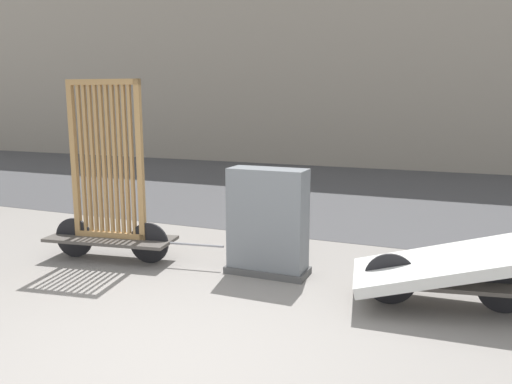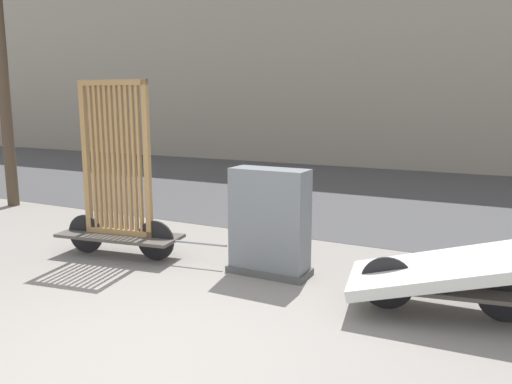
# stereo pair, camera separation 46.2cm
# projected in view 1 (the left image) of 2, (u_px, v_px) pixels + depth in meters

# --- Properties ---
(ground_plane) EXTENTS (60.00, 60.00, 0.00)m
(ground_plane) POSITION_uv_depth(u_px,v_px,m) (163.00, 359.00, 3.96)
(ground_plane) COLOR gray
(road_strip) EXTENTS (56.00, 8.66, 0.01)m
(road_strip) POSITION_uv_depth(u_px,v_px,m) (361.00, 192.00, 11.42)
(road_strip) COLOR #424244
(road_strip) RESTS_ON ground_plane
(building_facade) EXTENTS (48.00, 4.00, 9.27)m
(building_facade) POSITION_uv_depth(u_px,v_px,m) (403.00, 22.00, 16.36)
(building_facade) COLOR #9E9384
(building_facade) RESTS_ON ground_plane
(bike_cart_with_bedframe) EXTENTS (2.37, 0.83, 2.30)m
(bike_cart_with_bedframe) POSITION_uv_depth(u_px,v_px,m) (109.00, 199.00, 6.34)
(bike_cart_with_bedframe) COLOR #4C4742
(bike_cart_with_bedframe) RESTS_ON ground_plane
(bike_cart_with_mattress) EXTENTS (2.47, 1.26, 0.73)m
(bike_cart_with_mattress) POSITION_uv_depth(u_px,v_px,m) (448.00, 268.00, 4.88)
(bike_cart_with_mattress) COLOR #4C4742
(bike_cart_with_mattress) RESTS_ON ground_plane
(utility_cabinet) EXTENTS (0.98, 0.43, 1.26)m
(utility_cabinet) POSITION_uv_depth(u_px,v_px,m) (268.00, 225.00, 5.87)
(utility_cabinet) COLOR #4C4C4C
(utility_cabinet) RESTS_ON ground_plane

